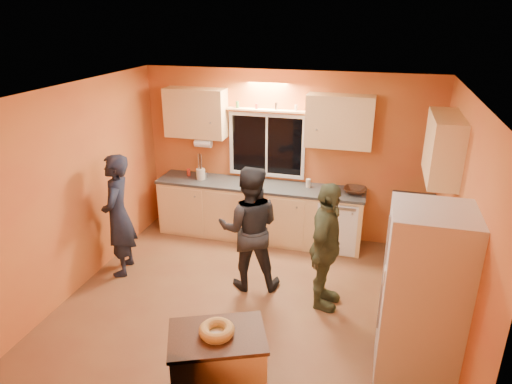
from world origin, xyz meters
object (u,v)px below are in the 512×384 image
(person_center, at_px, (250,228))
(person_right, at_px, (326,247))
(refrigerator, at_px, (422,298))
(island, at_px, (218,371))
(person_left, at_px, (118,216))

(person_center, distance_m, person_right, 1.01)
(refrigerator, height_order, island, refrigerator)
(island, height_order, person_left, person_left)
(person_left, xyz_separation_m, person_right, (2.78, -0.06, -0.05))
(person_center, bearing_deg, refrigerator, 137.27)
(person_left, bearing_deg, refrigerator, 59.30)
(person_left, height_order, person_right, person_left)
(person_right, bearing_deg, person_left, 95.24)
(person_left, xyz_separation_m, person_center, (1.79, 0.13, -0.02))
(island, bearing_deg, person_left, 114.92)
(refrigerator, height_order, person_left, refrigerator)
(island, relative_size, person_center, 0.60)
(person_left, bearing_deg, island, 32.01)
(island, height_order, person_right, person_right)
(refrigerator, relative_size, island, 1.82)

